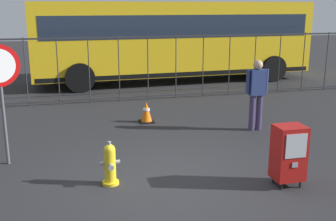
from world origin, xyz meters
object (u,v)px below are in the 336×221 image
Objects in this scene: fire_hydrant at (110,164)px; newspaper_box_primary at (289,153)px; stop_sign at (0,80)px; pedestrian at (257,91)px; bus_near at (173,37)px; traffic_cone at (146,112)px.

fire_hydrant is 0.73× the size of newspaper_box_primary.
newspaper_box_primary is at bearing -14.94° from fire_hydrant.
pedestrian is at bearing 9.12° from stop_sign.
pedestrian reaches higher than newspaper_box_primary.
bus_near reaches higher than newspaper_box_primary.
pedestrian is at bearing 73.84° from newspaper_box_primary.
fire_hydrant is at bearing -110.34° from traffic_cone.
stop_sign reaches higher than newspaper_box_primary.
bus_near is (3.47, 9.08, 1.36)m from fire_hydrant.
pedestrian is at bearing 31.25° from fire_hydrant.
newspaper_box_primary is 9.91m from bus_near.
bus_near reaches higher than traffic_cone.
bus_near is at bearing 68.70° from traffic_cone.
pedestrian is 0.16× the size of bus_near.
newspaper_box_primary is at bearing -96.01° from bus_near.
fire_hydrant is 4.34m from pedestrian.
newspaper_box_primary is at bearing -106.16° from pedestrian.
newspaper_box_primary is 0.61× the size of pedestrian.
stop_sign is 1.34× the size of pedestrian.
traffic_cone is (3.06, 2.17, -1.34)m from stop_sign.
bus_near is at bearing 69.07° from fire_hydrant.
stop_sign is at bearing -170.88° from pedestrian.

